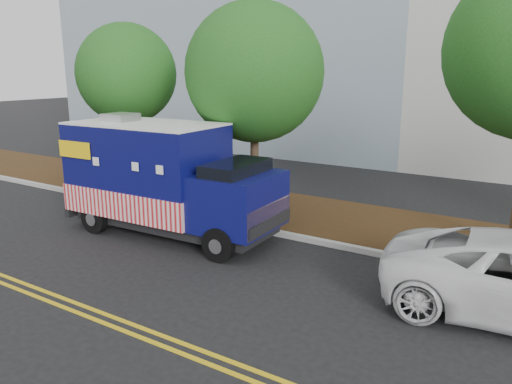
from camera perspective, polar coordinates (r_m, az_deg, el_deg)
The scene contains 9 objects.
ground at distance 14.19m, azimuth -6.76°, elevation -5.25°, with size 120.00×120.00×0.00m, color black.
curb at distance 15.22m, azimuth -3.44°, elevation -3.53°, with size 120.00×0.18×0.15m, color #9E9E99.
mulch_strip at distance 16.89m, azimuth 0.74°, elevation -1.72°, with size 120.00×4.00×0.15m, color #301E0D.
centerline_near at distance 11.37m, azimuth -21.31°, elevation -11.19°, with size 120.00×0.10×0.01m, color gold.
centerline_far at distance 11.24m, azimuth -22.35°, elevation -11.59°, with size 120.00×0.10×0.01m, color gold.
tree_a at distance 18.94m, azimuth -14.58°, elevation 12.90°, with size 3.56×3.56×6.22m.
tree_b at distance 15.60m, azimuth -0.18°, elevation 13.48°, with size 4.25×4.25×6.64m.
sign_post at distance 16.49m, azimuth -9.31°, elevation 1.74°, with size 0.06×0.06×2.40m, color #473828.
food_truck at distance 14.43m, azimuth -10.59°, elevation 1.24°, with size 6.48×2.64×3.37m.
Camera 1 is at (8.55, -10.32, 4.68)m, focal length 35.00 mm.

